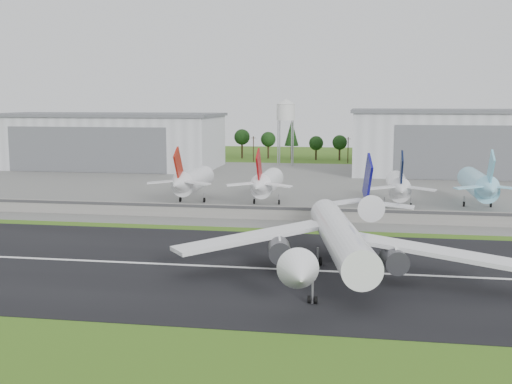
% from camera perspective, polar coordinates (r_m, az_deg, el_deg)
% --- Properties ---
extents(ground, '(600.00, 600.00, 0.00)m').
position_cam_1_polar(ground, '(104.43, -7.08, -7.91)').
color(ground, '#3A6117').
rests_on(ground, ground).
extents(runway, '(320.00, 60.00, 0.10)m').
position_cam_1_polar(runway, '(113.68, -5.63, -6.53)').
color(runway, black).
rests_on(runway, ground).
extents(runway_centerline, '(220.00, 1.00, 0.02)m').
position_cam_1_polar(runway_centerline, '(113.67, -5.63, -6.50)').
color(runway_centerline, white).
rests_on(runway_centerline, runway).
extents(apron, '(320.00, 150.00, 0.10)m').
position_cam_1_polar(apron, '(219.90, 1.87, 0.66)').
color(apron, slate).
rests_on(apron, ground).
extents(blast_fence, '(240.00, 0.61, 3.50)m').
position_cam_1_polar(blast_fence, '(156.18, -1.33, -1.79)').
color(blast_fence, gray).
rests_on(blast_fence, ground).
extents(hangar_west, '(97.00, 44.00, 23.20)m').
position_cam_1_polar(hangar_west, '(283.38, -13.14, 4.49)').
color(hangar_west, silver).
rests_on(hangar_west, ground).
extents(hangar_east, '(102.00, 47.00, 25.20)m').
position_cam_1_polar(hangar_east, '(265.47, 19.55, 4.21)').
color(hangar_east, silver).
rests_on(hangar_east, ground).
extents(water_tower, '(8.40, 8.40, 29.40)m').
position_cam_1_polar(water_tower, '(283.15, 2.67, 7.31)').
color(water_tower, '#99999E').
rests_on(water_tower, ground).
extents(utility_poles, '(230.00, 3.00, 12.00)m').
position_cam_1_polar(utility_poles, '(298.87, 3.93, 2.63)').
color(utility_poles, black).
rests_on(utility_poles, ground).
extents(treeline, '(320.00, 16.00, 22.00)m').
position_cam_1_polar(treeline, '(313.74, 4.21, 2.89)').
color(treeline, black).
rests_on(treeline, ground).
extents(main_airliner, '(56.42, 59.09, 18.17)m').
position_cam_1_polar(main_airliner, '(108.37, 7.41, -4.65)').
color(main_airliner, white).
rests_on(main_airliner, runway).
extents(parked_jet_red_a, '(7.36, 31.29, 16.88)m').
position_cam_1_polar(parked_jet_red_a, '(180.51, -5.83, 0.99)').
color(parked_jet_red_a, silver).
rests_on(parked_jet_red_a, ground).
extents(parked_jet_red_b, '(7.36, 31.29, 16.76)m').
position_cam_1_polar(parked_jet_red_b, '(176.08, 0.88, 0.81)').
color(parked_jet_red_b, white).
rests_on(parked_jet_red_b, ground).
extents(parked_jet_navy, '(7.36, 31.29, 16.65)m').
position_cam_1_polar(parked_jet_navy, '(174.34, 12.54, 0.51)').
color(parked_jet_navy, white).
rests_on(parked_jet_navy, ground).
extents(parked_jet_skyblue, '(7.36, 37.29, 16.98)m').
position_cam_1_polar(parked_jet_skyblue, '(181.68, 19.23, 0.64)').
color(parked_jet_skyblue, '#93E0FE').
rests_on(parked_jet_skyblue, ground).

